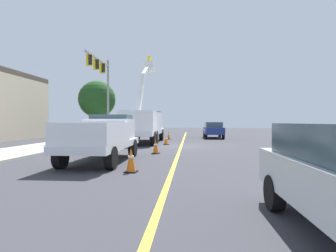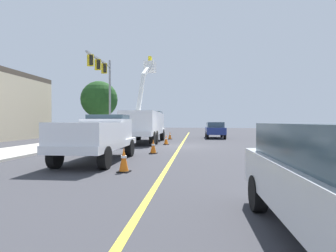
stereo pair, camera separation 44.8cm
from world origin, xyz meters
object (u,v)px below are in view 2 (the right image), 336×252
traffic_cone_leading (124,160)px  traffic_signal_mast (104,80)px  utility_bucket_truck (145,123)px  service_pickup_truck (98,136)px  traffic_cone_mid_front (153,147)px  traffic_cone_mid_rear (166,140)px  passing_minivan (215,129)px  traffic_cone_trailing (170,135)px

traffic_cone_leading → traffic_signal_mast: 18.75m
utility_bucket_truck → service_pickup_truck: utility_bucket_truck is taller
utility_bucket_truck → service_pickup_truck: 10.92m
traffic_cone_mid_front → traffic_cone_mid_rear: size_ratio=1.04×
passing_minivan → traffic_cone_mid_front: passing_minivan is taller
traffic_cone_trailing → traffic_signal_mast: size_ratio=0.09×
passing_minivan → traffic_cone_trailing: bearing=125.1°
service_pickup_truck → passing_minivan: bearing=-12.4°
passing_minivan → traffic_cone_trailing: size_ratio=6.54×
utility_bucket_truck → traffic_cone_trailing: utility_bucket_truck is taller
passing_minivan → traffic_cone_mid_rear: bearing=161.1°
utility_bucket_truck → traffic_signal_mast: 7.28m
traffic_signal_mast → service_pickup_truck: bearing=-154.7°
service_pickup_truck → traffic_cone_trailing: (15.36, 0.20, -0.74)m
passing_minivan → traffic_cone_mid_rear: size_ratio=6.64×
traffic_cone_trailing → service_pickup_truck: bearing=-179.2°
traffic_cone_leading → traffic_cone_mid_front: (5.39, 0.50, -0.03)m
traffic_cone_mid_rear → traffic_signal_mast: 10.27m
traffic_cone_trailing → traffic_cone_mid_front: bearing=-171.8°
service_pickup_truck → traffic_cone_mid_front: bearing=-24.6°
traffic_cone_leading → traffic_signal_mast: size_ratio=0.10×
passing_minivan → traffic_cone_leading: 20.49m
traffic_cone_leading → traffic_cone_trailing: size_ratio=1.11×
passing_minivan → traffic_cone_leading: size_ratio=5.89×
traffic_cone_mid_front → service_pickup_truck: bearing=155.4°
utility_bucket_truck → traffic_signal_mast: traffic_signal_mast is taller
traffic_cone_leading → traffic_cone_mid_rear: (11.17, 1.16, -0.05)m
service_pickup_truck → traffic_signal_mast: traffic_signal_mast is taller
service_pickup_truck → traffic_cone_leading: (-2.03, -2.04, -0.70)m
service_pickup_truck → traffic_cone_mid_rear: size_ratio=7.73×
utility_bucket_truck → traffic_cone_leading: (-12.86, -3.37, -1.20)m
traffic_signal_mast → traffic_cone_leading: bearing=-151.6°
traffic_cone_mid_rear → traffic_cone_trailing: size_ratio=0.99×
traffic_cone_mid_front → traffic_cone_trailing: 12.13m
traffic_cone_trailing → utility_bucket_truck: bearing=166.0°
traffic_cone_trailing → traffic_signal_mast: (-1.61, 6.29, 5.46)m
traffic_cone_mid_front → utility_bucket_truck: bearing=21.0°
passing_minivan → traffic_cone_leading: (-20.38, 2.00, -0.56)m
traffic_cone_trailing → traffic_cone_leading: bearing=-172.7°
traffic_cone_trailing → passing_minivan: bearing=-54.9°
traffic_cone_leading → traffic_cone_trailing: bearing=7.3°
utility_bucket_truck → traffic_cone_mid_rear: 3.05m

